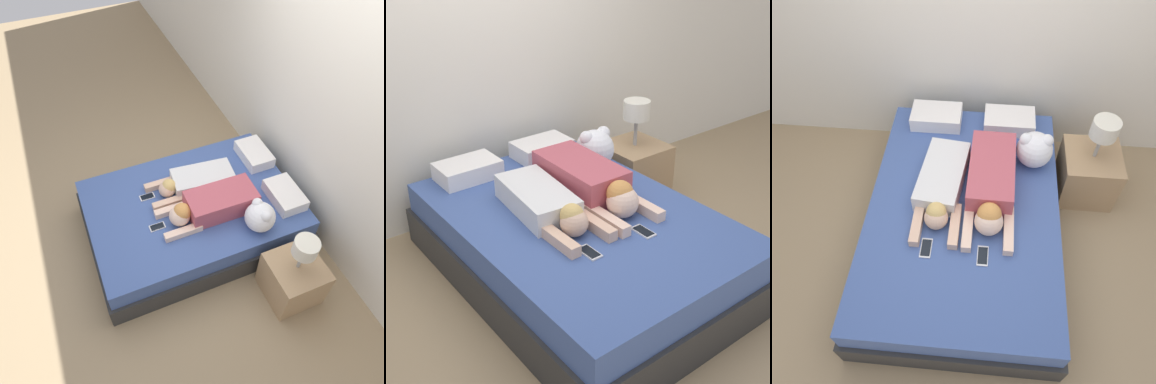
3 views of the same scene
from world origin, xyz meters
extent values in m
plane|color=#9E8460|center=(0.00, 0.00, 0.00)|extent=(12.00, 12.00, 0.00)
cube|color=silver|center=(0.00, 1.24, 1.30)|extent=(12.00, 0.06, 2.60)
cube|color=#2D2D2D|center=(0.00, 0.00, 0.13)|extent=(1.50, 2.17, 0.27)
cube|color=#3F5999|center=(0.00, 0.00, 0.37)|extent=(1.44, 2.11, 0.20)
cube|color=white|center=(-0.32, 0.88, 0.53)|extent=(0.44, 0.29, 0.13)
cube|color=white|center=(0.32, 0.88, 0.53)|extent=(0.44, 0.29, 0.13)
cube|color=silver|center=(-0.18, 0.20, 0.55)|extent=(0.39, 0.67, 0.16)
sphere|color=beige|center=(-0.18, -0.20, 0.56)|extent=(0.17, 0.17, 0.17)
sphere|color=#D8B266|center=(-0.18, -0.18, 0.60)|extent=(0.15, 0.15, 0.15)
cube|color=beige|center=(-0.32, -0.23, 0.50)|extent=(0.07, 0.35, 0.07)
cube|color=beige|center=(-0.05, -0.23, 0.50)|extent=(0.07, 0.35, 0.07)
cube|color=#B24C59|center=(0.19, 0.23, 0.58)|extent=(0.35, 0.69, 0.23)
sphere|color=beige|center=(0.19, -0.21, 0.57)|extent=(0.21, 0.21, 0.21)
sphere|color=#D18C47|center=(0.19, -0.18, 0.62)|extent=(0.18, 0.18, 0.18)
cube|color=beige|center=(0.05, -0.23, 0.50)|extent=(0.07, 0.37, 0.07)
cube|color=beige|center=(0.34, -0.23, 0.50)|extent=(0.07, 0.37, 0.07)
cube|color=silver|center=(-0.23, -0.40, 0.47)|extent=(0.08, 0.15, 0.01)
cube|color=black|center=(-0.23, -0.40, 0.48)|extent=(0.07, 0.13, 0.00)
cube|color=silver|center=(0.17, -0.43, 0.47)|extent=(0.08, 0.15, 0.01)
cube|color=black|center=(0.17, -0.43, 0.48)|extent=(0.07, 0.13, 0.00)
sphere|color=white|center=(0.52, 0.47, 0.62)|extent=(0.29, 0.29, 0.29)
sphere|color=white|center=(0.44, 0.47, 0.73)|extent=(0.10, 0.10, 0.10)
sphere|color=white|center=(0.61, 0.47, 0.73)|extent=(0.10, 0.10, 0.10)
cube|color=tan|center=(1.05, 0.59, 0.24)|extent=(0.48, 0.48, 0.48)
cylinder|color=#999999|center=(1.05, 0.59, 0.59)|extent=(0.03, 0.03, 0.23)
cylinder|color=silver|center=(1.05, 0.59, 0.78)|extent=(0.22, 0.22, 0.15)
camera|label=1|loc=(2.23, -0.92, 3.42)|focal=35.00mm
camera|label=2|loc=(-1.82, -2.36, 2.19)|focal=50.00mm
camera|label=3|loc=(0.15, -1.64, 2.80)|focal=35.00mm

